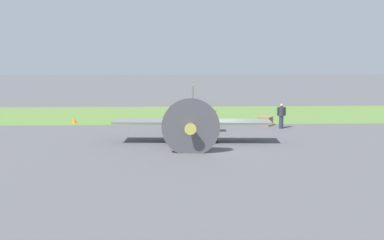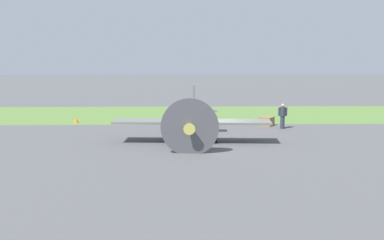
{
  "view_description": "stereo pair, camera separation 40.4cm",
  "coord_description": "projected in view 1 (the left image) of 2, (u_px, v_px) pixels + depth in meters",
  "views": [
    {
      "loc": [
        2.43,
        25.9,
        5.27
      ],
      "look_at": [
        1.45,
        -0.53,
        1.27
      ],
      "focal_mm": 42.33,
      "sensor_mm": 36.0,
      "label": 1
    },
    {
      "loc": [
        2.03,
        25.91,
        5.27
      ],
      "look_at": [
        1.45,
        -0.53,
        1.27
      ],
      "focal_mm": 42.33,
      "sensor_mm": 36.0,
      "label": 2
    }
  ],
  "objects": [
    {
      "name": "airplane_lead",
      "position": [
        192.0,
        119.0,
        26.59
      ],
      "size": [
        9.24,
        7.31,
        3.29
      ],
      "rotation": [
        0.0,
        0.0,
        -0.06
      ],
      "color": "slate",
      "rests_on": "ground"
    },
    {
      "name": "fuel_drum",
      "position": [
        206.0,
        114.0,
        35.37
      ],
      "size": [
        0.6,
        0.6,
        0.9
      ],
      "primitive_type": "cylinder",
      "color": "black",
      "rests_on": "ground"
    },
    {
      "name": "supply_crate",
      "position": [
        265.0,
        121.0,
        32.69
      ],
      "size": [
        1.24,
        1.24,
        0.64
      ],
      "primitive_type": "cube",
      "rotation": [
        0.0,
        0.0,
        1.0
      ],
      "color": "olive",
      "rests_on": "ground"
    },
    {
      "name": "runway_marker_cone",
      "position": [
        74.0,
        120.0,
        33.68
      ],
      "size": [
        0.36,
        0.36,
        0.44
      ],
      "primitive_type": "cone",
      "color": "orange",
      "rests_on": "ground"
    },
    {
      "name": "ground_plane",
      "position": [
        217.0,
        143.0,
        26.47
      ],
      "size": [
        160.0,
        160.0,
        0.0
      ],
      "primitive_type": "plane",
      "color": "#515154"
    },
    {
      "name": "ground_crew_chief",
      "position": [
        281.0,
        115.0,
        31.29
      ],
      "size": [
        0.63,
        0.38,
        1.73
      ],
      "rotation": [
        0.0,
        0.0,
        3.18
      ],
      "color": "#2D3342",
      "rests_on": "ground"
    },
    {
      "name": "grass_verge",
      "position": [
        204.0,
        114.0,
        38.54
      ],
      "size": [
        120.0,
        11.0,
        0.01
      ],
      "primitive_type": "cube",
      "color": "#567A38",
      "rests_on": "ground"
    }
  ]
}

